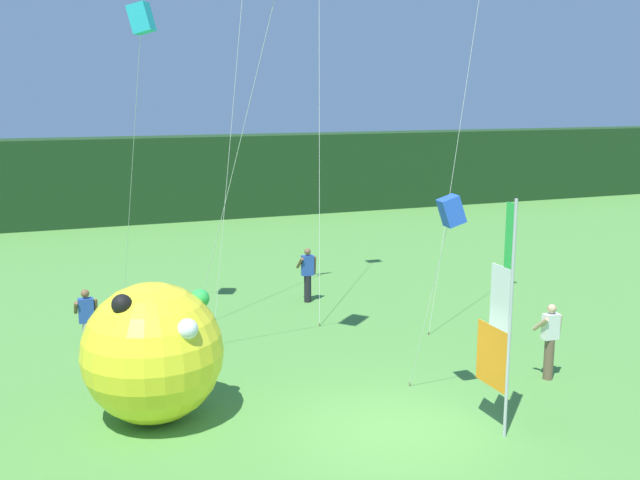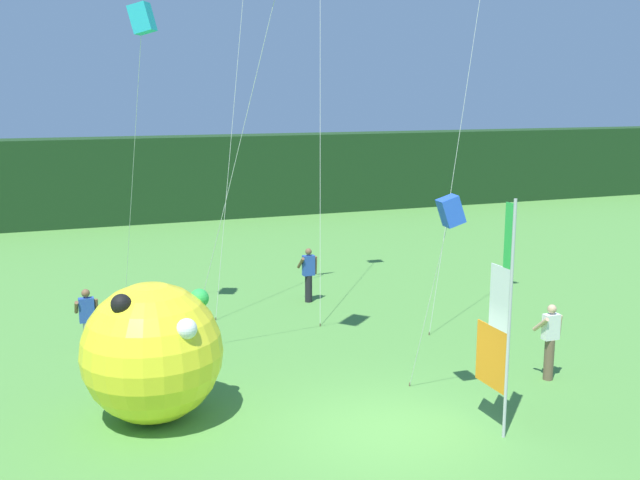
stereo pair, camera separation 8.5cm
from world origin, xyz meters
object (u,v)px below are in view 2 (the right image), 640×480
(banner_flag, at_px, (500,322))
(person_near_banner, at_px, (550,340))
(person_mid_field, at_px, (309,273))
(kite_blue_box_0, at_px, (450,212))
(kite_cyan_box_3, at_px, (142,20))
(inflatable_balloon, at_px, (152,352))
(person_far_left, at_px, (87,320))

(banner_flag, bearing_deg, person_near_banner, 34.15)
(person_mid_field, xyz_separation_m, kite_blue_box_0, (-0.15, -8.38, 3.14))
(banner_flag, bearing_deg, kite_blue_box_0, 106.28)
(person_mid_field, bearing_deg, kite_cyan_box_3, -172.57)
(inflatable_balloon, bearing_deg, person_far_left, 102.27)
(kite_cyan_box_3, bearing_deg, kite_blue_box_0, -59.30)
(person_near_banner, xyz_separation_m, inflatable_balloon, (-8.53, 1.09, 0.45))
(person_mid_field, distance_m, inflatable_balloon, 8.88)
(banner_flag, relative_size, person_mid_field, 2.66)
(person_far_left, height_order, kite_blue_box_0, kite_blue_box_0)
(banner_flag, xyz_separation_m, inflatable_balloon, (-5.93, 2.86, -0.77))
(person_mid_field, relative_size, inflatable_balloon, 0.61)
(inflatable_balloon, xyz_separation_m, kite_blue_box_0, (5.56, -1.60, 2.66))
(kite_blue_box_0, distance_m, kite_cyan_box_3, 9.91)
(person_far_left, xyz_separation_m, kite_blue_box_0, (6.50, -5.91, 3.16))
(person_mid_field, bearing_deg, person_near_banner, -70.34)
(kite_blue_box_0, height_order, kite_cyan_box_3, kite_cyan_box_3)
(inflatable_balloon, relative_size, kite_cyan_box_3, 0.32)
(person_far_left, bearing_deg, person_near_banner, -29.73)
(banner_flag, height_order, person_far_left, banner_flag)
(person_near_banner, relative_size, person_far_left, 1.05)
(inflatable_balloon, relative_size, kite_blue_box_0, 0.63)
(person_mid_field, height_order, kite_blue_box_0, kite_blue_box_0)
(person_near_banner, xyz_separation_m, person_mid_field, (-2.81, 7.87, -0.03))
(person_mid_field, xyz_separation_m, person_far_left, (-6.65, -2.46, -0.02))
(person_near_banner, distance_m, person_far_left, 10.90)
(person_far_left, relative_size, kite_cyan_box_3, 0.19)
(person_near_banner, xyz_separation_m, kite_cyan_box_3, (-7.57, 7.25, 7.22))
(banner_flag, bearing_deg, kite_cyan_box_3, 118.89)
(person_near_banner, relative_size, kite_cyan_box_3, 0.20)
(person_near_banner, distance_m, kite_blue_box_0, 4.33)
(inflatable_balloon, xyz_separation_m, kite_cyan_box_3, (0.96, 6.15, 6.77))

